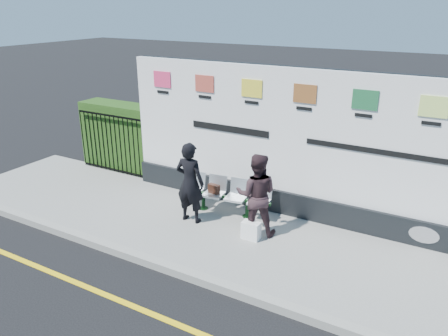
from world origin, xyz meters
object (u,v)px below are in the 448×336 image
(bench, at_px, (225,204))
(woman_left, at_px, (190,183))
(billboard, at_px, (302,156))
(woman_right, at_px, (256,195))

(bench, relative_size, woman_left, 1.15)
(billboard, distance_m, woman_left, 2.28)
(billboard, height_order, bench, billboard)
(billboard, relative_size, woman_right, 5.00)
(bench, bearing_deg, woman_left, -131.22)
(bench, relative_size, woman_right, 1.18)
(billboard, distance_m, bench, 1.88)
(bench, distance_m, woman_right, 1.20)
(woman_left, height_order, woman_right, woman_left)
(woman_left, bearing_deg, billboard, -147.45)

